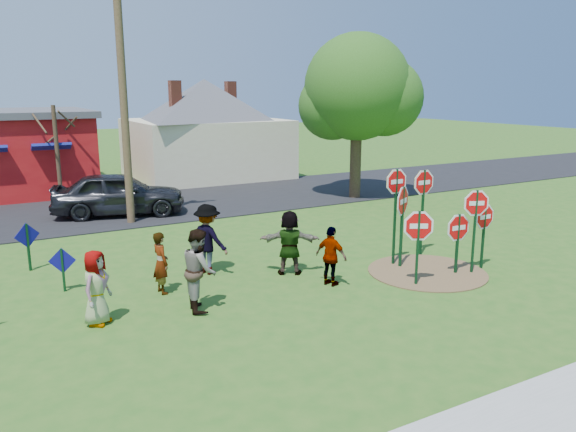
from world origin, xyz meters
name	(u,v)px	position (x,y,z in m)	size (l,w,h in m)	color
ground	(263,289)	(0.00, 0.00, 0.00)	(120.00, 120.00, 0.00)	#295A19
road	(141,206)	(0.00, 11.50, 0.02)	(120.00, 7.50, 0.04)	black
dirt_patch	(427,272)	(4.50, -1.00, 0.01)	(3.20, 3.20, 0.03)	brown
cream_house	(205,125)	(5.50, 18.00, 2.92)	(9.40, 9.40, 6.50)	beige
stop_sign_a	(418,232)	(3.55, -1.60, 1.40)	(0.93, 0.50, 2.07)	#0F391D
stop_sign_b	(396,192)	(4.14, 0.00, 2.10)	(0.96, 0.07, 2.87)	#0F391D
stop_sign_c	(476,212)	(5.51, -1.63, 1.69)	(0.89, 0.37, 2.42)	#0F391D
stop_sign_d	(423,190)	(5.47, 0.35, 1.97)	(1.01, 0.07, 2.72)	#0F391D
stop_sign_e	(458,232)	(5.10, -1.45, 1.18)	(1.01, 0.07, 1.79)	#0F391D
stop_sign_f	(484,221)	(6.03, -1.48, 1.36)	(0.94, 0.06, 1.95)	#0F391D
stop_sign_g	(402,208)	(4.16, -0.27, 1.68)	(0.97, 0.57, 2.45)	#0F391D
blue_diamond_c	(63,265)	(-4.34, 2.29, 0.67)	(0.63, 0.21, 1.11)	#0F391D
blue_diamond_d	(28,241)	(-4.93, 4.46, 0.83)	(0.66, 0.28, 1.35)	#0F391D
person_a	(96,288)	(-4.00, -0.15, 0.81)	(0.79, 0.52, 1.63)	#38467F
person_b	(161,263)	(-2.27, 1.00, 0.77)	(0.56, 0.37, 1.54)	#2A755F
person_c	(199,270)	(-1.81, -0.43, 0.94)	(0.91, 0.71, 1.87)	brown
person_d	(208,239)	(-0.71, 1.87, 0.95)	(1.23, 0.71, 1.90)	#343439
person_e	(331,256)	(1.65, -0.56, 0.77)	(0.90, 0.37, 1.53)	#472F58
person_f	(290,242)	(1.18, 0.75, 0.88)	(1.63, 0.52, 1.75)	#1B532B
suv	(119,193)	(-1.17, 10.19, 0.89)	(2.01, 4.99, 1.70)	#323238
utility_pole	(123,90)	(-1.11, 8.71, 4.83)	(2.23, 0.46, 9.17)	#4C3823
leafy_tree	(360,93)	(9.20, 8.69, 4.70)	(5.14, 4.69, 7.30)	#382819
bare_tree_east	(56,140)	(-2.83, 13.97, 2.73)	(1.80, 1.80, 4.22)	#382819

